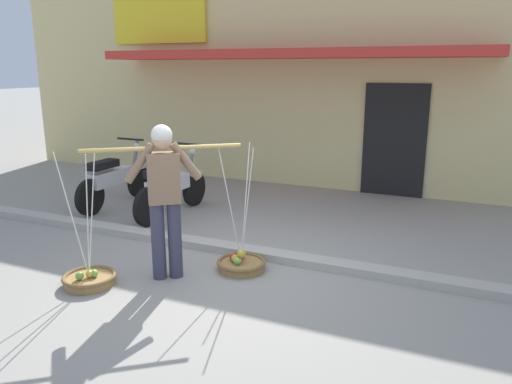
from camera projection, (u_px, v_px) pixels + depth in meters
name	position (u px, v px, depth m)	size (l,w,h in m)	color
ground_plane	(225.00, 277.00, 5.45)	(90.00, 90.00, 0.00)	gray
sidewalk_curb	(251.00, 252.00, 6.06)	(20.00, 0.24, 0.10)	#AEA89C
fruit_vendor	(164.00, 192.00, 5.22)	(1.34, 1.05, 1.70)	#38384C
fruit_basket_left_side	(89.00, 278.00, 5.24)	(0.57, 0.57, 1.45)	#9E7542
fruit_basket_right_side	(241.00, 263.00, 5.63)	(0.57, 0.57, 1.45)	#9E7542
motorcycle_nearest_shop	(114.00, 180.00, 8.15)	(0.54, 1.82, 1.09)	black
motorcycle_second_in_row	(171.00, 187.00, 7.62)	(0.54, 1.82, 1.09)	black
storefront_building	(329.00, 75.00, 11.45)	(13.00, 6.00, 4.20)	#DBC684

